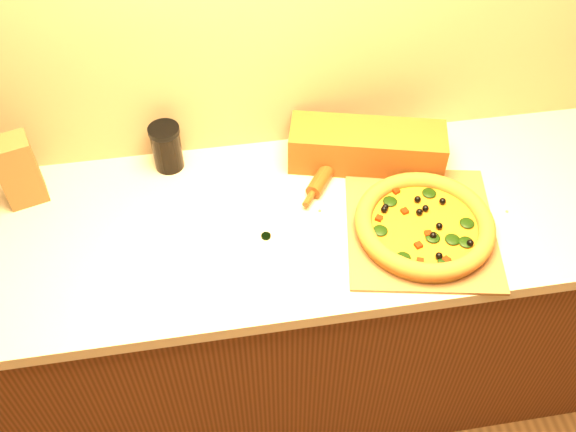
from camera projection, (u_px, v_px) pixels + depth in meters
The scene contains 10 objects.
cabinet at pixel (304, 309), 2.15m from camera, with size 2.80×0.65×0.86m, color #44230E.
countertop at pixel (307, 219), 1.82m from camera, with size 2.84×0.68×0.04m, color beige.
pizza_peel at pixel (420, 221), 1.78m from camera, with size 0.48×0.64×0.01m.
pizza at pixel (424, 225), 1.73m from camera, with size 0.38×0.38×0.05m.
bottle_cap at pixel (266, 236), 1.75m from camera, with size 0.03×0.03×0.01m, color black.
pepper_grinder at pixel (399, 160), 1.88m from camera, with size 0.06×0.06×0.12m.
rolling_pin at pixel (328, 168), 1.90m from camera, with size 0.20×0.28×0.05m.
bread_bag at pixel (367, 147), 1.90m from camera, with size 0.46×0.15×0.13m, color brown.
paper_bag at pixel (18, 171), 1.77m from camera, with size 0.11×0.08×0.21m, color brown.
dark_jar at pixel (167, 147), 1.88m from camera, with size 0.09×0.09×0.15m.
Camera 1 is at (-0.25, 0.24, 2.23)m, focal length 40.00 mm.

